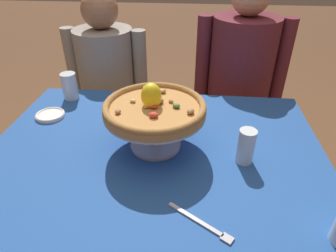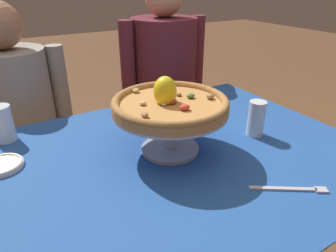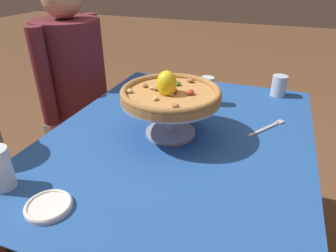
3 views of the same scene
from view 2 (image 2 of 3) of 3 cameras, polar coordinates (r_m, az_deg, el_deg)
dining_table at (r=1.05m, az=1.38°, el=-10.04°), size 1.26×0.97×0.73m
pizza_stand at (r=0.97m, az=0.47°, el=0.46°), size 0.36×0.36×0.14m
pizza at (r=0.94m, az=0.42°, el=4.34°), size 0.36×0.36×0.11m
water_glass_side_right at (r=1.13m, az=16.15°, el=0.98°), size 0.06×0.06×0.13m
water_glass_back_left at (r=1.20m, az=-28.53°, el=-0.01°), size 0.07×0.07×0.13m
side_plate at (r=1.05m, az=-28.74°, el=-6.44°), size 0.13×0.13×0.02m
dinner_fork at (r=0.91m, az=22.34°, el=-10.88°), size 0.18×0.13×0.01m
diner_left at (r=1.64m, az=-25.63°, el=-1.25°), size 0.50×0.35×1.17m
diner_right at (r=1.81m, az=-0.67°, el=5.87°), size 0.52×0.37×1.25m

